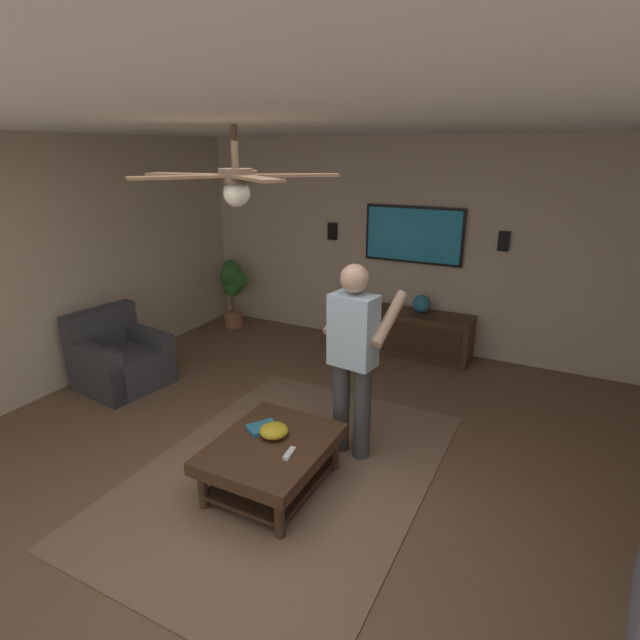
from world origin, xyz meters
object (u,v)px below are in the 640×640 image
remote_white (289,453)px  person_standing (354,351)px  book (263,428)px  ceiling_fan (235,180)px  wall_speaker_left (504,241)px  bowl (274,431)px  coffee_table (272,454)px  remote_black (264,427)px  wall_speaker_right (333,231)px  tv (414,235)px  media_console (402,332)px  vase_round (422,304)px  armchair (120,361)px  potted_plant_tall (232,283)px

remote_white → person_standing: bearing=162.1°
book → ceiling_fan: size_ratio=0.19×
wall_speaker_left → ceiling_fan: bearing=162.7°
bowl → remote_white: (-0.15, -0.23, -0.04)m
coffee_table → remote_black: (0.14, 0.16, 0.12)m
remote_black → wall_speaker_left: bearing=-97.5°
wall_speaker_right → ceiling_fan: ceiling_fan is taller
tv → media_console: bearing=0.0°
tv → vase_round: (-0.20, -0.21, -0.80)m
bowl → book: bearing=72.8°
coffee_table → wall_speaker_right: size_ratio=4.55×
person_standing → armchair: bearing=96.3°
armchair → person_standing: 2.84m
wall_speaker_left → coffee_table: bearing=162.2°
wall_speaker_left → book: bearing=159.1°
remote_white → book: book is taller
remote_black → ceiling_fan: (-0.37, -0.12, 1.87)m
person_standing → media_console: bearing=15.4°
media_console → remote_white: (-3.11, -0.19, 0.14)m
tv → armchair: bearing=-44.0°
remote_black → book: 0.02m
tv → vase_round: size_ratio=5.56×
vase_round → wall_speaker_right: 1.53m
vase_round → wall_speaker_right: wall_speaker_right is taller
potted_plant_tall → book: bearing=-140.0°
coffee_table → person_standing: bearing=-25.6°
wall_speaker_right → remote_black: bearing=-163.4°
media_console → wall_speaker_right: size_ratio=7.73×
media_console → remote_white: media_console is taller
potted_plant_tall → wall_speaker_left: 3.67m
bowl → book: size_ratio=0.99×
book → bowl: bearing=106.2°
person_standing → wall_speaker_right: 2.99m
armchair → coffee_table: 2.54m
wall_speaker_right → book: bearing=-163.4°
tv → book: 3.33m
vase_round → tv: bearing=47.2°
media_console → remote_black: bearing=-3.3°
person_standing → remote_white: person_standing is taller
vase_round → wall_speaker_right: size_ratio=1.00×
media_console → ceiling_fan: size_ratio=1.51×
potted_plant_tall → remote_black: potted_plant_tall is taller
remote_black → wall_speaker_right: size_ratio=0.68×
wall_speaker_right → remote_white: bearing=-158.9°
potted_plant_tall → armchair: bearing=-178.1°
remote_black → book: size_ratio=0.68×
armchair → book: 2.36m
vase_round → wall_speaker_right: (0.21, 1.32, 0.76)m
tv → remote_white: 3.52m
remote_black → wall_speaker_left: wall_speaker_left is taller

